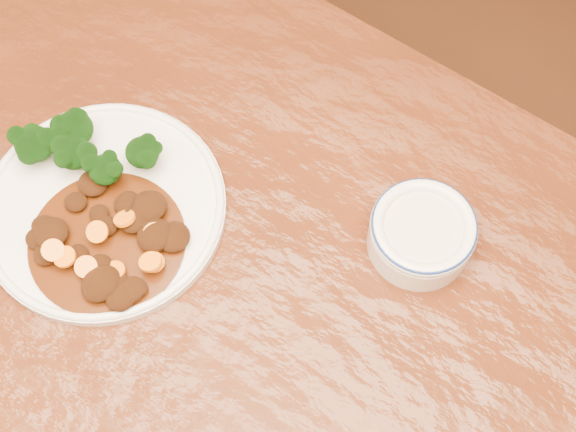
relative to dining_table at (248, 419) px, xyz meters
The scene contains 5 objects.
dining_table is the anchor object (origin of this frame).
dinner_plate 0.27m from the dining_table, 161.14° to the left, with size 0.26×0.26×0.02m.
broccoli_florets 0.34m from the dining_table, 158.64° to the left, with size 0.14×0.10×0.05m.
mince_stew 0.23m from the dining_table, 166.12° to the left, with size 0.16×0.16×0.03m.
dip_bowl 0.26m from the dining_table, 77.07° to the left, with size 0.11×0.11×0.05m.
Camera 1 is at (0.13, -0.12, 1.51)m, focal length 50.00 mm.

